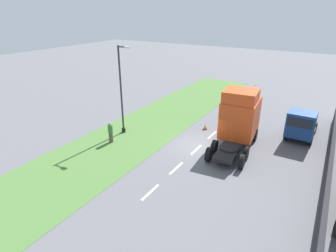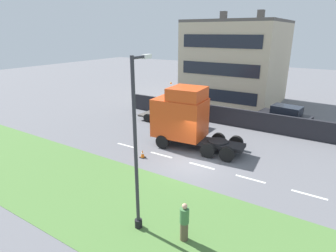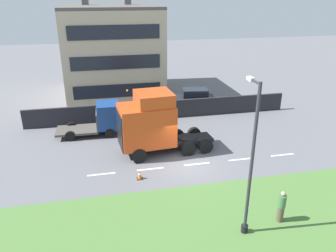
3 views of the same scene
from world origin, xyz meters
name	(u,v)px [view 1 (image 1 of 3)]	position (x,y,z in m)	size (l,w,h in m)	color
ground_plane	(200,146)	(0.00, 0.00, 0.00)	(120.00, 120.00, 0.00)	slate
grass_verge	(140,131)	(-6.00, 0.00, 0.01)	(7.00, 44.00, 0.01)	#4C7538
lane_markings	(196,150)	(0.00, -0.70, 0.00)	(0.16, 14.60, 0.00)	white
boundary_wall	(329,167)	(9.00, 0.00, 0.84)	(0.25, 24.00, 1.68)	#232328
lorry_cab	(240,117)	(2.35, 2.07, 2.28)	(3.18, 6.99, 4.69)	black
flatbed_truck	(301,125)	(6.59, 5.28, 1.37)	(2.24, 5.19, 2.61)	navy
lamp_post	(122,95)	(-6.95, -0.98, 3.47)	(1.29, 0.33, 7.52)	black
pedestrian	(111,133)	(-6.62, -3.09, 0.86)	(0.39, 0.39, 1.76)	brown
traffic_cone_lead	(205,126)	(-1.06, 3.35, 0.28)	(0.36, 0.36, 0.58)	black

